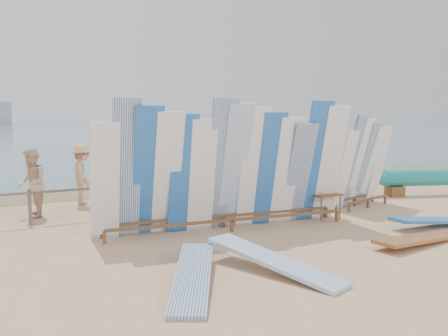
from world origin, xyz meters
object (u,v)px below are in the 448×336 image
vendor_table (325,205)px  beachgoer_7 (236,165)px  beachgoer_5 (187,169)px  flat_board_a (274,272)px  beachgoer_6 (269,171)px  outrigger_canoe (441,178)px  beach_chair_left (189,196)px  beachgoer_9 (235,161)px  beachgoer_10 (355,166)px  main_surfboard_rack (228,171)px  beach_chair_right (187,196)px  side_surfboard_rack (362,166)px  flat_board_e (193,285)px  flat_board_c (423,243)px  stroller (255,182)px  beachgoer_3 (82,174)px  beachgoer_4 (194,176)px  beachgoer_2 (32,183)px  beachgoer_extra_0 (322,165)px  beachgoer_8 (313,169)px  flat_board_d (438,227)px

vendor_table → beachgoer_7: (0.54, 5.53, 0.55)m
beachgoer_7 → beachgoer_5: beachgoer_7 is taller
flat_board_a → beachgoer_6: beachgoer_6 is taller
outrigger_canoe → beach_chair_left: 8.68m
beachgoer_9 → beachgoer_6: bearing=92.2°
beachgoer_10 → main_surfboard_rack: bearing=-156.3°
flat_board_a → beach_chair_right: size_ratio=2.91×
side_surfboard_rack → vendor_table: (-2.03, -0.74, -0.87)m
flat_board_e → beachgoer_10: size_ratio=1.70×
flat_board_c → stroller: (0.18, 6.89, 0.44)m
vendor_table → beachgoer_3: beachgoer_3 is taller
beach_chair_left → beachgoer_4: bearing=50.5°
beach_chair_left → beachgoer_2: size_ratio=0.49×
main_surfboard_rack → beach_chair_left: bearing=88.3°
beachgoer_extra_0 → beach_chair_right: bearing=-47.1°
flat_board_e → beachgoer_8: beachgoer_8 is taller
beachgoer_2 → flat_board_d: bearing=60.0°
flat_board_e → beach_chair_left: size_ratio=3.00×
beachgoer_10 → beachgoer_4: 6.53m
beachgoer_6 → beachgoer_8: size_ratio=0.99×
main_surfboard_rack → beachgoer_2: (-3.88, 3.67, -0.47)m
flat_board_e → flat_board_c: bearing=28.7°
beachgoer_7 → beachgoer_8: bearing=36.7°
side_surfboard_rack → outrigger_canoe: side_surfboard_rack is taller
main_surfboard_rack → flat_board_d: size_ratio=2.33×
flat_board_a → beachgoer_9: beachgoer_9 is taller
beach_chair_left → beach_chair_right: (-0.05, 0.07, 0.01)m
outrigger_canoe → flat_board_a: outrigger_canoe is taller
outrigger_canoe → flat_board_c: (-5.82, -3.90, -0.56)m
flat_board_e → beachgoer_extra_0: beachgoer_extra_0 is taller
side_surfboard_rack → beachgoer_9: side_surfboard_rack is taller
beachgoer_5 → beachgoer_4: size_ratio=1.08×
beachgoer_9 → beachgoer_7: size_ratio=0.97×
beach_chair_left → stroller: 2.71m
flat_board_d → beachgoer_7: (-1.27, 7.58, 0.91)m
beachgoer_2 → outrigger_canoe: bearing=82.2°
main_surfboard_rack → beachgoer_3: bearing=121.8°
main_surfboard_rack → beachgoer_extra_0: size_ratio=4.00×
beach_chair_right → beachgoer_7: size_ratio=0.51×
beachgoer_8 → beach_chair_right: bearing=80.3°
flat_board_c → beachgoer_extra_0: size_ratio=1.71×
flat_board_c → beachgoer_9: 9.92m
side_surfboard_rack → beachgoer_7: side_surfboard_rack is taller
flat_board_d → beachgoer_7: bearing=14.4°
side_surfboard_rack → beachgoer_3: (-7.13, 4.44, -0.30)m
beachgoer_5 → beachgoer_4: beachgoer_5 is taller
flat_board_d → beachgoer_4: 7.23m
main_surfboard_rack → beachgoer_7: bearing=65.2°
beachgoer_6 → outrigger_canoe: bearing=-81.9°
flat_board_e → flat_board_a: bearing=25.0°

